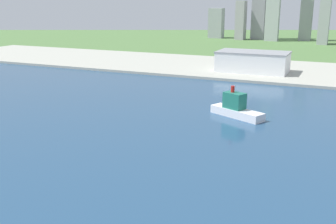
{
  "coord_description": "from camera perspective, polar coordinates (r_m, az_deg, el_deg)",
  "views": [
    {
      "loc": [
        62.97,
        72.94,
        69.81
      ],
      "look_at": [
        5.82,
        201.84,
        30.91
      ],
      "focal_mm": 43.24,
      "sensor_mm": 36.0,
      "label": 1
    }
  ],
  "objects": [
    {
      "name": "distant_skyline",
      "position": [
        756.99,
        20.0,
        14.0
      ],
      "size": [
        384.91,
        76.58,
        157.13
      ],
      "color": "#979DA0",
      "rests_on": "ground"
    },
    {
      "name": "industrial_pier",
      "position": [
        427.32,
        15.19,
        5.65
      ],
      "size": [
        840.0,
        140.0,
        2.5
      ],
      "primitive_type": "cube",
      "color": "#A7A79A",
      "rests_on": "ground"
    },
    {
      "name": "warehouse_main",
      "position": [
        406.64,
        11.86,
        6.98
      ],
      "size": [
        68.29,
        38.1,
        19.73
      ],
      "color": "white",
      "rests_on": "industrial_pier"
    },
    {
      "name": "ferry_boat",
      "position": [
        254.07,
        9.56,
        0.55
      ],
      "size": [
        36.51,
        23.84,
        18.85
      ],
      "color": "white",
      "rests_on": "water_bay"
    },
    {
      "name": "ground_plane",
      "position": [
        245.75,
        8.06,
        -1.24
      ],
      "size": [
        2400.0,
        2400.0,
        0.0
      ],
      "primitive_type": "plane",
      "color": "#4E733D"
    },
    {
      "name": "water_bay",
      "position": [
        191.67,
        3.05,
        -5.93
      ],
      "size": [
        840.0,
        360.0,
        0.15
      ],
      "primitive_type": "cube",
      "color": "navy",
      "rests_on": "ground"
    }
  ]
}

